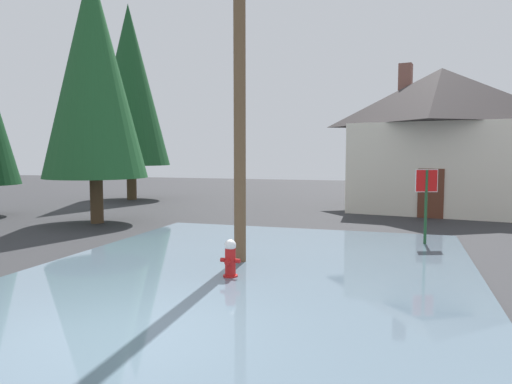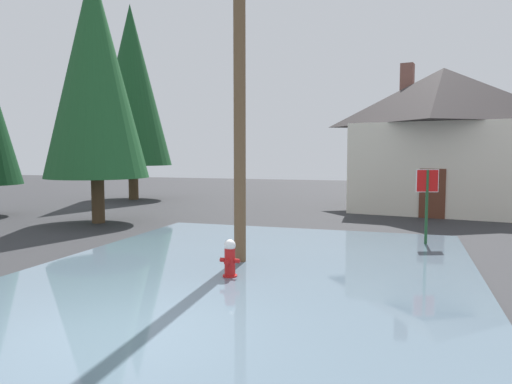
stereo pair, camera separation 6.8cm
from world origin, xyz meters
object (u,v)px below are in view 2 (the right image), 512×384
(fire_hydrant, at_px, (230,260))
(house, at_px, (442,137))
(stop_sign_far, at_px, (427,192))
(pine_tree_tall_left, at_px, (131,86))
(pine_tree_mid_left, at_px, (95,72))
(utility_pole, at_px, (239,49))

(fire_hydrant, height_order, house, house)
(stop_sign_far, height_order, pine_tree_tall_left, pine_tree_tall_left)
(house, height_order, pine_tree_mid_left, pine_tree_mid_left)
(fire_hydrant, bearing_deg, pine_tree_tall_left, 128.01)
(pine_tree_tall_left, bearing_deg, house, -0.92)
(stop_sign_far, height_order, pine_tree_mid_left, pine_tree_mid_left)
(utility_pole, height_order, pine_tree_mid_left, utility_pole)
(fire_hydrant, xyz_separation_m, stop_sign_far, (4.02, 5.00, 1.11))
(utility_pole, bearing_deg, pine_tree_tall_left, 130.18)
(utility_pole, xyz_separation_m, stop_sign_far, (4.29, 3.60, -3.48))
(utility_pole, relative_size, pine_tree_tall_left, 0.89)
(pine_tree_tall_left, xyz_separation_m, pine_tree_mid_left, (3.69, -8.36, -0.78))
(fire_hydrant, distance_m, pine_tree_tall_left, 19.26)
(house, xyz_separation_m, pine_tree_mid_left, (-12.54, -8.10, 2.24))
(fire_hydrant, bearing_deg, stop_sign_far, 51.20)
(utility_pole, distance_m, stop_sign_far, 6.59)
(stop_sign_far, bearing_deg, fire_hydrant, -128.80)
(stop_sign_far, relative_size, pine_tree_mid_left, 0.23)
(stop_sign_far, bearing_deg, house, 84.23)
(fire_hydrant, height_order, pine_tree_mid_left, pine_tree_mid_left)
(pine_tree_tall_left, bearing_deg, fire_hydrant, -51.99)
(stop_sign_far, xyz_separation_m, pine_tree_mid_left, (-11.61, 1.08, 4.05))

